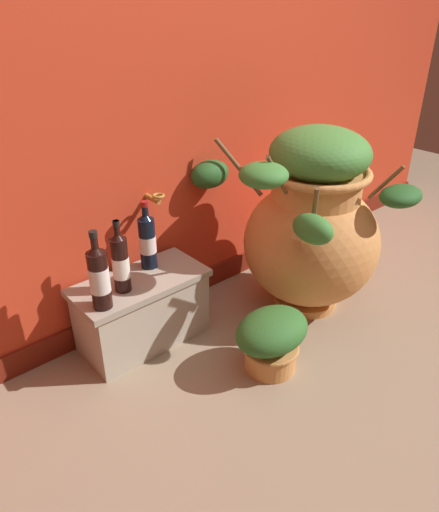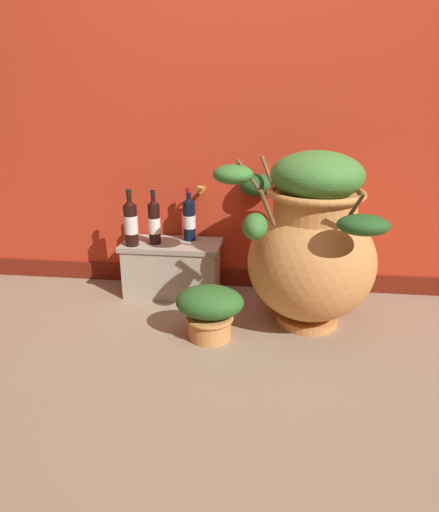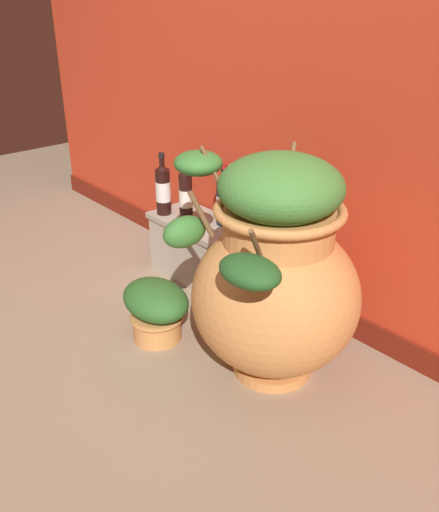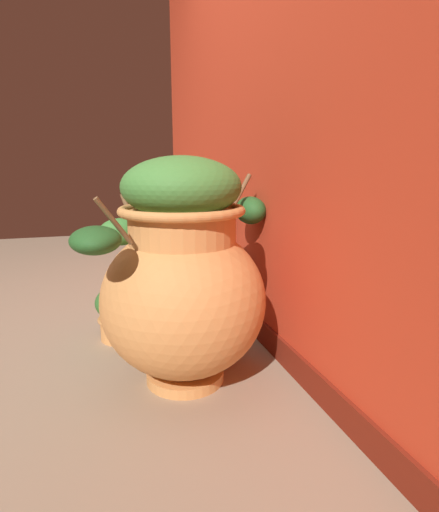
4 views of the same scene
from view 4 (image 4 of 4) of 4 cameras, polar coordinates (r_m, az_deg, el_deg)
ground_plane at (r=2.16m, az=-24.46°, el=-12.95°), size 7.00×7.00×0.00m
back_wall at (r=2.17m, az=7.89°, el=23.20°), size 4.40×0.33×2.60m
terracotta_urn at (r=1.64m, az=-5.22°, el=-2.94°), size 0.85×0.89×0.93m
stone_ledge at (r=2.54m, az=-2.35°, el=-3.55°), size 0.60×0.30×0.33m
wine_bottle_left at (r=2.67m, az=-5.26°, el=3.80°), size 0.08×0.08×0.34m
wine_bottle_middle at (r=2.40m, az=-0.20°, el=2.70°), size 0.08×0.08×0.33m
wine_bottle_right at (r=2.56m, az=-3.48°, el=3.26°), size 0.07×0.07×0.32m
potted_shrub at (r=2.18m, az=-13.74°, el=-7.39°), size 0.35×0.26×0.28m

